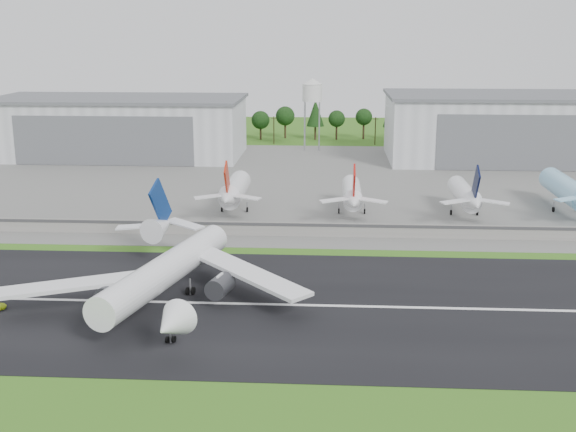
# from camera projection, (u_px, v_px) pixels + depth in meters

# --- Properties ---
(ground) EXTENTS (600.00, 600.00, 0.00)m
(ground) POSITION_uv_depth(u_px,v_px,m) (312.00, 328.00, 121.20)
(ground) COLOR #305D16
(ground) RESTS_ON ground
(runway) EXTENTS (320.00, 60.00, 0.10)m
(runway) POSITION_uv_depth(u_px,v_px,m) (313.00, 306.00, 130.85)
(runway) COLOR black
(runway) RESTS_ON ground
(runway_centerline) EXTENTS (220.00, 1.00, 0.02)m
(runway_centerline) POSITION_uv_depth(u_px,v_px,m) (313.00, 305.00, 130.83)
(runway_centerline) COLOR white
(runway_centerline) RESTS_ON runway
(apron) EXTENTS (320.00, 150.00, 0.10)m
(apron) POSITION_uv_depth(u_px,v_px,m) (322.00, 182.00, 237.14)
(apron) COLOR slate
(apron) RESTS_ON ground
(blast_fence) EXTENTS (240.00, 0.61, 3.50)m
(blast_fence) POSITION_uv_depth(u_px,v_px,m) (318.00, 230.00, 173.87)
(blast_fence) COLOR gray
(blast_fence) RESTS_ON ground
(hangar_west) EXTENTS (97.00, 44.00, 23.20)m
(hangar_west) POSITION_uv_depth(u_px,v_px,m) (119.00, 127.00, 282.21)
(hangar_west) COLOR silver
(hangar_west) RESTS_ON ground
(hangar_east) EXTENTS (102.00, 47.00, 25.20)m
(hangar_east) POSITION_uv_depth(u_px,v_px,m) (522.00, 127.00, 273.09)
(hangar_east) COLOR silver
(hangar_east) RESTS_ON ground
(water_tower) EXTENTS (8.40, 8.40, 29.40)m
(water_tower) POSITION_uv_depth(u_px,v_px,m) (312.00, 90.00, 294.07)
(water_tower) COLOR #99999E
(water_tower) RESTS_ON ground
(utility_poles) EXTENTS (230.00, 3.00, 12.00)m
(utility_poles) POSITION_uv_depth(u_px,v_px,m) (324.00, 144.00, 314.45)
(utility_poles) COLOR black
(utility_poles) RESTS_ON ground
(treeline) EXTENTS (320.00, 16.00, 22.00)m
(treeline) POSITION_uv_depth(u_px,v_px,m) (325.00, 139.00, 328.94)
(treeline) COLOR black
(treeline) RESTS_ON ground
(main_airliner) EXTENTS (55.45, 58.53, 18.17)m
(main_airliner) POSITION_uv_depth(u_px,v_px,m) (166.00, 278.00, 130.75)
(main_airliner) COLOR white
(main_airliner) RESTS_ON runway
(parked_jet_red_a) EXTENTS (7.36, 31.29, 16.78)m
(parked_jet_red_a) POSITION_uv_depth(u_px,v_px,m) (234.00, 191.00, 194.95)
(parked_jet_red_a) COLOR white
(parked_jet_red_a) RESTS_ON ground
(parked_jet_red_b) EXTENTS (7.36, 31.29, 16.34)m
(parked_jet_red_b) POSITION_uv_depth(u_px,v_px,m) (352.00, 194.00, 193.15)
(parked_jet_red_b) COLOR white
(parked_jet_red_b) RESTS_ON ground
(parked_jet_navy) EXTENTS (7.36, 31.29, 16.39)m
(parked_jet_navy) POSITION_uv_depth(u_px,v_px,m) (466.00, 195.00, 191.42)
(parked_jet_navy) COLOR white
(parked_jet_navy) RESTS_ON ground
(parked_jet_skyblue) EXTENTS (7.36, 37.29, 17.01)m
(parked_jet_skyblue) POSITION_uv_depth(u_px,v_px,m) (570.00, 191.00, 194.57)
(parked_jet_skyblue) COLOR #8ECFF5
(parked_jet_skyblue) RESTS_ON ground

